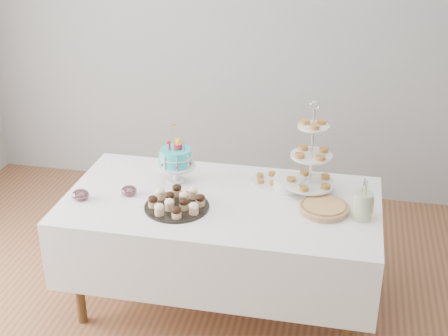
% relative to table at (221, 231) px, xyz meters
% --- Properties ---
extents(floor, '(5.00, 5.00, 0.00)m').
position_rel_table_xyz_m(floor, '(0.00, -0.30, -0.54)').
color(floor, brown).
rests_on(floor, ground).
extents(walls, '(5.04, 4.04, 2.70)m').
position_rel_table_xyz_m(walls, '(0.00, -0.30, 0.81)').
color(walls, '#949799').
rests_on(walls, floor).
extents(table, '(1.92, 1.02, 0.77)m').
position_rel_table_xyz_m(table, '(0.00, 0.00, 0.00)').
color(table, white).
rests_on(table, floor).
extents(birthday_cake, '(0.25, 0.25, 0.38)m').
position_rel_table_xyz_m(birthday_cake, '(-0.33, 0.18, 0.33)').
color(birthday_cake, silver).
rests_on(birthday_cake, table).
extents(cupcake_tray, '(0.39, 0.39, 0.09)m').
position_rel_table_xyz_m(cupcake_tray, '(-0.24, -0.16, 0.27)').
color(cupcake_tray, black).
rests_on(cupcake_tray, table).
extents(pie, '(0.30, 0.30, 0.05)m').
position_rel_table_xyz_m(pie, '(0.62, -0.03, 0.25)').
color(pie, tan).
rests_on(pie, table).
extents(tiered_stand, '(0.31, 0.31, 0.60)m').
position_rel_table_xyz_m(tiered_stand, '(0.52, 0.19, 0.48)').
color(tiered_stand, silver).
rests_on(tiered_stand, table).
extents(plate_stack, '(0.20, 0.20, 0.08)m').
position_rel_table_xyz_m(plate_stack, '(0.39, 0.22, 0.27)').
color(plate_stack, silver).
rests_on(plate_stack, table).
extents(pastry_plate, '(0.24, 0.24, 0.04)m').
position_rel_table_xyz_m(pastry_plate, '(0.25, 0.30, 0.24)').
color(pastry_plate, silver).
rests_on(pastry_plate, table).
extents(jam_bowl_a, '(0.11, 0.11, 0.06)m').
position_rel_table_xyz_m(jam_bowl_a, '(-0.84, -0.17, 0.26)').
color(jam_bowl_a, silver).
rests_on(jam_bowl_a, table).
extents(jam_bowl_b, '(0.10, 0.10, 0.06)m').
position_rel_table_xyz_m(jam_bowl_b, '(-0.57, -0.06, 0.25)').
color(jam_bowl_b, silver).
rests_on(jam_bowl_b, table).
extents(utensil_pitcher, '(0.12, 0.11, 0.25)m').
position_rel_table_xyz_m(utensil_pitcher, '(0.84, -0.06, 0.32)').
color(utensil_pitcher, beige).
rests_on(utensil_pitcher, table).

